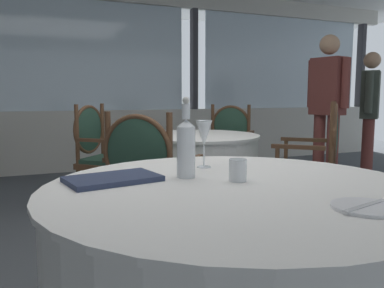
# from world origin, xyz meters

# --- Properties ---
(ground_plane) EXTENTS (13.94, 13.94, 0.00)m
(ground_plane) POSITION_xyz_m (0.00, 0.00, 0.00)
(ground_plane) COLOR #4C5156
(window_wall_far) EXTENTS (10.72, 0.14, 2.62)m
(window_wall_far) POSITION_xyz_m (-0.00, 3.54, 1.05)
(window_wall_far) COLOR beige
(window_wall_far) RESTS_ON ground_plane
(foreground_table) EXTENTS (1.39, 1.39, 0.73)m
(foreground_table) POSITION_xyz_m (-0.04, -0.96, 0.37)
(foreground_table) COLOR white
(foreground_table) RESTS_ON ground_plane
(side_plate) EXTENTS (0.19, 0.19, 0.01)m
(side_plate) POSITION_xyz_m (0.15, -1.37, 0.74)
(side_plate) COLOR white
(side_plate) RESTS_ON foreground_table
(butter_knife) EXTENTS (0.21, 0.07, 0.00)m
(butter_knife) POSITION_xyz_m (0.15, -1.37, 0.74)
(butter_knife) COLOR silver
(butter_knife) RESTS_ON foreground_table
(water_bottle) EXTENTS (0.07, 0.07, 0.32)m
(water_bottle) POSITION_xyz_m (-0.15, -0.76, 0.86)
(water_bottle) COLOR white
(water_bottle) RESTS_ON foreground_table
(wine_glass) EXTENTS (0.08, 0.08, 0.21)m
(wine_glass) POSITION_xyz_m (0.00, -0.59, 0.88)
(wine_glass) COLOR white
(wine_glass) RESTS_ON foreground_table
(water_tumbler) EXTENTS (0.07, 0.07, 0.08)m
(water_tumbler) POSITION_xyz_m (-0.00, -0.90, 0.78)
(water_tumbler) COLOR white
(water_tumbler) RESTS_ON foreground_table
(menu_book) EXTENTS (0.37, 0.27, 0.02)m
(menu_book) POSITION_xyz_m (-0.44, -0.72, 0.74)
(menu_book) COLOR #2D3856
(menu_book) RESTS_ON foreground_table
(background_table_0) EXTENTS (1.02, 1.02, 0.73)m
(background_table_0) POSITION_xyz_m (0.57, 0.81, 0.37)
(background_table_0) COLOR white
(background_table_0) RESTS_ON ground_plane
(dining_chair_0_0) EXTENTS (0.66, 0.66, 0.96)m
(dining_chair_0_0) POSITION_xyz_m (-0.07, 0.12, 0.55)
(dining_chair_0_0) COLOR brown
(dining_chair_0_0) RESTS_ON ground_plane
(dining_chair_0_1) EXTENTS (0.66, 0.66, 1.01)m
(dining_chair_0_1) POSITION_xyz_m (1.27, 0.17, 0.59)
(dining_chair_0_1) COLOR brown
(dining_chair_0_1) RESTS_ON ground_plane
(dining_chair_0_2) EXTENTS (0.66, 0.66, 0.96)m
(dining_chair_0_2) POSITION_xyz_m (1.21, 1.49, 0.56)
(dining_chair_0_2) COLOR brown
(dining_chair_0_2) RESTS_ON ground_plane
(dining_chair_0_3) EXTENTS (0.66, 0.66, 0.98)m
(dining_chair_0_3) POSITION_xyz_m (-0.12, 1.45, 0.57)
(dining_chair_0_3) COLOR brown
(dining_chair_0_3) RESTS_ON ground_plane
(diner_person_0) EXTENTS (0.28, 0.52, 1.72)m
(diner_person_0) POSITION_xyz_m (2.38, 1.34, 0.99)
(diner_person_0) COLOR brown
(diner_person_0) RESTS_ON ground_plane
(diner_person_1) EXTENTS (0.43, 0.38, 1.59)m
(diner_person_1) POSITION_xyz_m (3.21, 1.53, 0.90)
(diner_person_1) COLOR brown
(diner_person_1) RESTS_ON ground_plane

